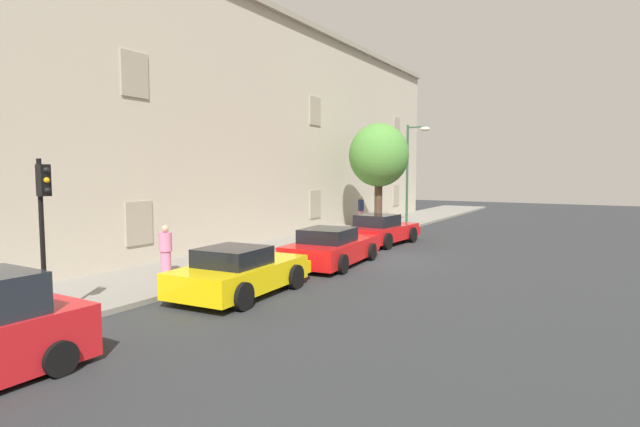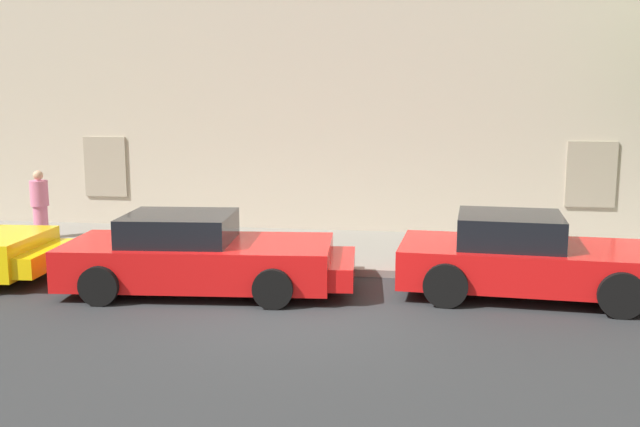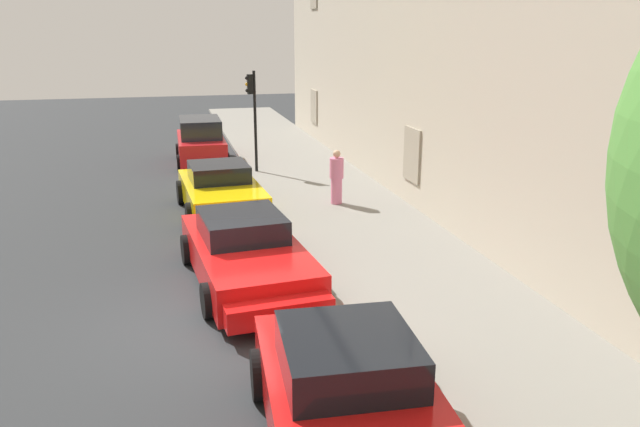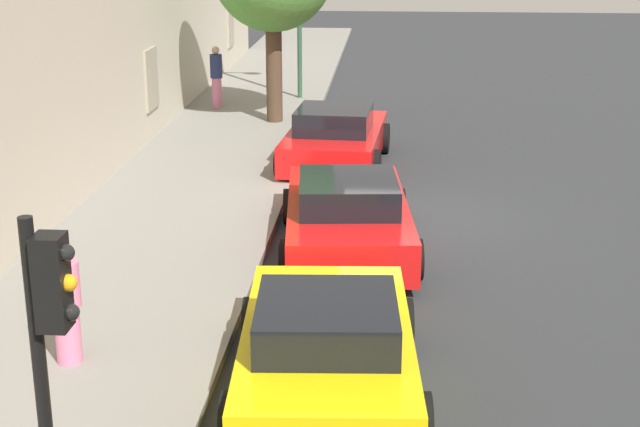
# 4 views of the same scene
# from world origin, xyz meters

# --- Properties ---
(ground_plane) EXTENTS (80.00, 80.00, 0.00)m
(ground_plane) POSITION_xyz_m (0.00, 0.00, 0.00)
(ground_plane) COLOR #2B2D30
(sidewalk) EXTENTS (60.00, 3.91, 0.14)m
(sidewalk) POSITION_xyz_m (0.00, 4.37, 0.07)
(sidewalk) COLOR gray
(sidewalk) RESTS_ON ground
(sportscar_red_lead) EXTENTS (4.58, 2.41, 1.34)m
(sportscar_red_lead) POSITION_xyz_m (-6.75, 1.05, 0.60)
(sportscar_red_lead) COLOR yellow
(sportscar_red_lead) RESTS_ON ground
(sportscar_yellow_flank) EXTENTS (5.14, 2.55, 1.35)m
(sportscar_yellow_flank) POSITION_xyz_m (-1.55, 1.08, 0.59)
(sportscar_yellow_flank) COLOR red
(sportscar_yellow_flank) RESTS_ON ground
(sportscar_white_middle) EXTENTS (4.79, 2.47, 1.39)m
(sportscar_white_middle) POSITION_xyz_m (4.05, 1.60, 0.62)
(sportscar_white_middle) COLOR red
(sportscar_white_middle) RESTS_ON ground
(traffic_light) EXTENTS (0.22, 0.36, 3.49)m
(traffic_light) POSITION_xyz_m (-11.34, 2.62, 2.52)
(traffic_light) COLOR black
(traffic_light) RESTS_ON sidewalk
(pedestrian_admiring) EXTENTS (0.48, 0.48, 1.77)m
(pedestrian_admiring) POSITION_xyz_m (9.70, 5.39, 1.05)
(pedestrian_admiring) COLOR pink
(pedestrian_admiring) RESTS_ON sidewalk
(pedestrian_strolling) EXTENTS (0.49, 0.49, 1.56)m
(pedestrian_strolling) POSITION_xyz_m (-6.53, 4.30, 0.92)
(pedestrian_strolling) COLOR pink
(pedestrian_strolling) RESTS_ON sidewalk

